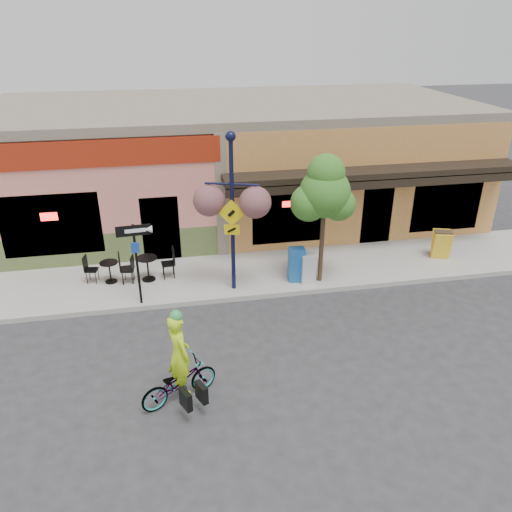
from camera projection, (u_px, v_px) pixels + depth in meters
The scene contains 14 objects.
ground at pixel (274, 307), 14.06m from camera, with size 90.00×90.00×0.00m, color #2D2D30.
sidewalk at pixel (260, 272), 15.80m from camera, with size 24.00×3.00×0.15m, color #9E9B93.
curb at pixel (270, 295), 14.52m from camera, with size 24.00×0.12×0.15m, color #A8A59E.
building at pixel (234, 160), 19.72m from camera, with size 18.20×8.20×4.50m, color #DA7B6B, non-canonical shape.
bicycle at pixel (179, 382), 10.49m from camera, with size 0.60×1.73×0.91m, color #9B0E10.
cyclist_rider at pixel (180, 364), 10.29m from camera, with size 0.68×0.44×1.86m, color #C4FA1A.
lamp_post at pixel (232, 215), 13.75m from camera, with size 1.47×0.59×4.61m, color #101334, non-canonical shape.
one_way_sign at pixel (137, 265), 13.47m from camera, with size 0.91×0.20×2.37m, color black, non-canonical shape.
cafe_set_left at pixel (110, 269), 14.89m from camera, with size 1.44×0.72×0.86m, color black, non-canonical shape.
cafe_set_right at pixel (148, 265), 14.99m from camera, with size 1.63×0.82×0.98m, color black, non-canonical shape.
newspaper_box_blue at pixel (296, 264), 14.98m from camera, with size 0.47×0.41×1.04m, color #1B59A5, non-canonical shape.
newspaper_box_grey at pixel (308, 268), 14.92m from camera, with size 0.42×0.38×0.89m, color silver, non-canonical shape.
street_tree at pixel (323, 220), 14.33m from camera, with size 1.54×1.54×3.94m, color #3D7A26, non-canonical shape.
sandwich_board at pixel (442, 247), 16.24m from camera, with size 0.57×0.42×0.95m, color yellow, non-canonical shape.
Camera 1 is at (-2.76, -11.73, 7.41)m, focal length 35.00 mm.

